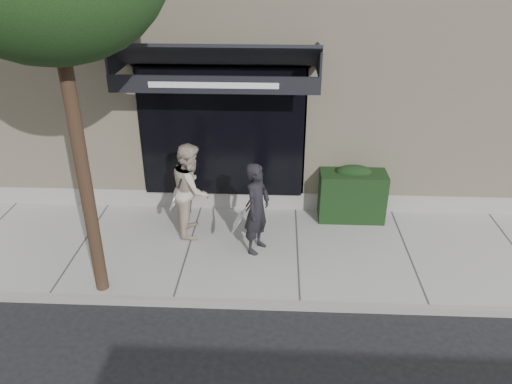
{
  "coord_description": "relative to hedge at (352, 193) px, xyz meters",
  "views": [
    {
      "loc": [
        -0.4,
        -7.73,
        5.16
      ],
      "look_at": [
        -0.79,
        0.6,
        0.96
      ],
      "focal_mm": 35.0,
      "sensor_mm": 36.0,
      "label": 1
    }
  ],
  "objects": [
    {
      "name": "pedestrian_back",
      "position": [
        -3.1,
        -0.71,
        0.36
      ],
      "size": [
        0.76,
        0.92,
        1.8
      ],
      "color": "#C4B09D",
      "rests_on": "sidewalk"
    },
    {
      "name": "hedge",
      "position": [
        0.0,
        0.0,
        0.0
      ],
      "size": [
        1.3,
        0.7,
        1.14
      ],
      "color": "black",
      "rests_on": "sidewalk"
    },
    {
      "name": "sidewalk",
      "position": [
        -1.1,
        -1.25,
        -0.6
      ],
      "size": [
        20.0,
        3.0,
        0.12
      ],
      "primitive_type": "cube",
      "color": "gray",
      "rests_on": "ground"
    },
    {
      "name": "curb",
      "position": [
        -1.1,
        -2.8,
        -0.59
      ],
      "size": [
        20.0,
        0.1,
        0.14
      ],
      "primitive_type": "cube",
      "color": "gray",
      "rests_on": "ground"
    },
    {
      "name": "ground",
      "position": [
        -1.1,
        -1.25,
        -0.66
      ],
      "size": [
        80.0,
        80.0,
        0.0
      ],
      "primitive_type": "plane",
      "color": "black",
      "rests_on": "ground"
    },
    {
      "name": "building_facade",
      "position": [
        -1.11,
        3.71,
        2.08
      ],
      "size": [
        14.3,
        8.04,
        5.64
      ],
      "color": "beige",
      "rests_on": "ground"
    },
    {
      "name": "pedestrian_front",
      "position": [
        -1.84,
        -1.31,
        0.31
      ],
      "size": [
        0.75,
        0.9,
        1.7
      ],
      "color": "black",
      "rests_on": "sidewalk"
    }
  ]
}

